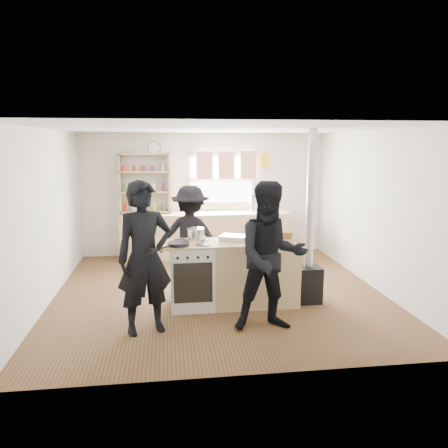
{
  "coord_description": "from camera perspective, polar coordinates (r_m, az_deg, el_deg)",
  "views": [
    {
      "loc": [
        -0.77,
        -6.46,
        2.29
      ],
      "look_at": [
        0.07,
        -0.1,
        1.1
      ],
      "focal_mm": 35.0,
      "sensor_mm": 36.0,
      "label": 1
    }
  ],
  "objects": [
    {
      "name": "roast_tray",
      "position": [
        6.19,
        1.26,
        -1.79
      ],
      "size": [
        0.44,
        0.38,
        0.07
      ],
      "color": "silver",
      "rests_on": "cooking_island"
    },
    {
      "name": "ground",
      "position": [
        6.9,
        -0.68,
        -8.92
      ],
      "size": [
        5.0,
        5.0,
        0.01
      ],
      "primitive_type": "cube",
      "color": "brown",
      "rests_on": "ground"
    },
    {
      "name": "cooking_island",
      "position": [
        6.25,
        1.25,
        -6.45
      ],
      "size": [
        1.97,
        0.64,
        0.93
      ],
      "color": "white",
      "rests_on": "ground"
    },
    {
      "name": "skillet_greens",
      "position": [
        5.9,
        -5.95,
        -2.6
      ],
      "size": [
        0.41,
        0.41,
        0.05
      ],
      "color": "black",
      "rests_on": "cooking_island"
    },
    {
      "name": "stockpot_stove",
      "position": [
        6.22,
        -3.66,
        -1.33
      ],
      "size": [
        0.24,
        0.24,
        0.2
      ],
      "color": "silver",
      "rests_on": "cooking_island"
    },
    {
      "name": "person_near_right",
      "position": [
        5.37,
        6.17,
        -4.3
      ],
      "size": [
        0.9,
        0.71,
        1.85
      ],
      "primitive_type": "imported",
      "rotation": [
        0.0,
        0.0,
        0.01
      ],
      "color": "black",
      "rests_on": "ground"
    },
    {
      "name": "person_far",
      "position": [
        7.01,
        -4.37,
        -1.63
      ],
      "size": [
        1.19,
        0.91,
        1.64
      ],
      "primitive_type": "imported",
      "rotation": [
        0.0,
        0.0,
        2.83
      ],
      "color": "black",
      "rests_on": "ground"
    },
    {
      "name": "stockpot_counter",
      "position": [
        6.27,
        4.49,
        -1.09
      ],
      "size": [
        0.31,
        0.31,
        0.23
      ],
      "color": "#B2B2B5",
      "rests_on": "cooking_island"
    },
    {
      "name": "back_counter",
      "position": [
        8.91,
        -2.39,
        -1.42
      ],
      "size": [
        3.4,
        0.55,
        0.9
      ],
      "primitive_type": "cube",
      "color": "tan",
      "rests_on": "ground"
    },
    {
      "name": "bread_board",
      "position": [
        6.26,
        7.87,
        -1.66
      ],
      "size": [
        0.31,
        0.25,
        0.12
      ],
      "color": "tan",
      "rests_on": "cooking_island"
    },
    {
      "name": "shelving_unit",
      "position": [
        8.85,
        -10.32,
        5.3
      ],
      "size": [
        1.0,
        0.28,
        1.2
      ],
      "color": "tan",
      "rests_on": "back_counter"
    },
    {
      "name": "person_near_left",
      "position": [
        5.34,
        -10.3,
        -4.39
      ],
      "size": [
        0.79,
        0.63,
        1.87
      ],
      "primitive_type": "imported",
      "rotation": [
        0.0,
        0.0,
        0.31
      ],
      "color": "black",
      "rests_on": "ground"
    },
    {
      "name": "flue_heater",
      "position": [
        6.45,
        11.01,
        -4.47
      ],
      "size": [
        0.35,
        0.35,
        2.5
      ],
      "color": "black",
      "rests_on": "ground"
    },
    {
      "name": "thermos",
      "position": [
        8.94,
        3.75,
        2.59
      ],
      "size": [
        0.1,
        0.1,
        0.33
      ],
      "primitive_type": "cylinder",
      "color": "silver",
      "rests_on": "back_counter"
    }
  ]
}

